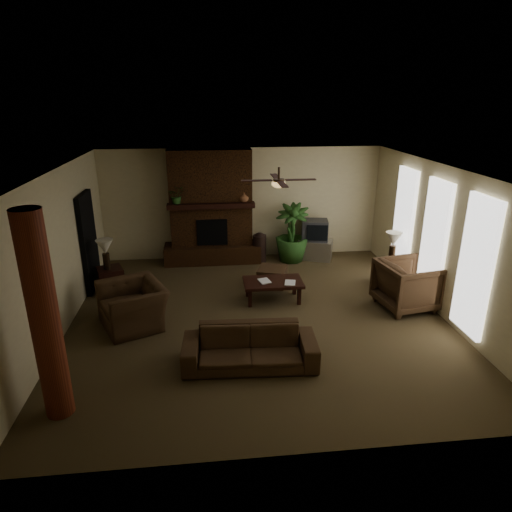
{
  "coord_description": "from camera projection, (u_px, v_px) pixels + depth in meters",
  "views": [
    {
      "loc": [
        -0.89,
        -7.58,
        4.01
      ],
      "look_at": [
        0.0,
        0.4,
        1.1
      ],
      "focal_mm": 31.29,
      "sensor_mm": 36.0,
      "label": 1
    }
  ],
  "objects": [
    {
      "name": "room_shell",
      "position": [
        258.0,
        248.0,
        8.07
      ],
      "size": [
        7.0,
        7.0,
        7.0
      ],
      "color": "brown",
      "rests_on": "ground"
    },
    {
      "name": "fireplace",
      "position": [
        211.0,
        217.0,
        11.08
      ],
      "size": [
        2.4,
        0.7,
        2.8
      ],
      "color": "#442612",
      "rests_on": "ground"
    },
    {
      "name": "windows",
      "position": [
        434.0,
        241.0,
        8.63
      ],
      "size": [
        0.08,
        3.65,
        2.35
      ],
      "color": "white",
      "rests_on": "ground"
    },
    {
      "name": "log_column",
      "position": [
        45.0,
        319.0,
        5.51
      ],
      "size": [
        0.36,
        0.36,
        2.8
      ],
      "primitive_type": "cylinder",
      "color": "maroon",
      "rests_on": "ground"
    },
    {
      "name": "doorway",
      "position": [
        89.0,
        242.0,
        9.51
      ],
      "size": [
        0.1,
        1.0,
        2.1
      ],
      "primitive_type": "cube",
      "color": "black",
      "rests_on": "ground"
    },
    {
      "name": "ceiling_fan",
      "position": [
        279.0,
        182.0,
        8.0
      ],
      "size": [
        1.35,
        1.35,
        0.37
      ],
      "color": "#322316",
      "rests_on": "ceiling"
    },
    {
      "name": "sofa",
      "position": [
        250.0,
        341.0,
        6.91
      ],
      "size": [
        2.11,
        0.72,
        0.81
      ],
      "primitive_type": "imported",
      "rotation": [
        0.0,
        0.0,
        -0.05
      ],
      "color": "#432F1C",
      "rests_on": "ground"
    },
    {
      "name": "armchair_left",
      "position": [
        132.0,
        299.0,
        8.09
      ],
      "size": [
        1.21,
        1.42,
        1.05
      ],
      "primitive_type": "imported",
      "rotation": [
        0.0,
        0.0,
        -1.14
      ],
      "color": "#432F1C",
      "rests_on": "ground"
    },
    {
      "name": "armchair_right",
      "position": [
        408.0,
        283.0,
        8.76
      ],
      "size": [
        1.13,
        1.18,
        1.06
      ],
      "primitive_type": "imported",
      "rotation": [
        0.0,
        0.0,
        1.74
      ],
      "color": "#432F1C",
      "rests_on": "ground"
    },
    {
      "name": "coffee_table",
      "position": [
        273.0,
        284.0,
        9.12
      ],
      "size": [
        1.2,
        0.7,
        0.43
      ],
      "color": "black",
      "rests_on": "ground"
    },
    {
      "name": "ottoman",
      "position": [
        272.0,
        276.0,
        9.93
      ],
      "size": [
        0.76,
        0.76,
        0.4
      ],
      "primitive_type": "cube",
      "rotation": [
        0.0,
        0.0,
        -0.33
      ],
      "color": "#432F1C",
      "rests_on": "ground"
    },
    {
      "name": "tv_stand",
      "position": [
        315.0,
        249.0,
        11.51
      ],
      "size": [
        0.97,
        0.78,
        0.5
      ],
      "primitive_type": "cube",
      "rotation": [
        0.0,
        0.0,
        -0.38
      ],
      "color": "silver",
      "rests_on": "ground"
    },
    {
      "name": "tv",
      "position": [
        315.0,
        230.0,
        11.37
      ],
      "size": [
        0.73,
        0.63,
        0.52
      ],
      "color": "#363638",
      "rests_on": "tv_stand"
    },
    {
      "name": "floor_vase",
      "position": [
        260.0,
        246.0,
        11.23
      ],
      "size": [
        0.34,
        0.34,
        0.77
      ],
      "color": "black",
      "rests_on": "ground"
    },
    {
      "name": "floor_plant",
      "position": [
        291.0,
        245.0,
        11.32
      ],
      "size": [
        1.22,
        1.65,
        0.82
      ],
      "primitive_type": "imported",
      "rotation": [
        0.0,
        0.0,
        -0.3
      ],
      "color": "#2B5622",
      "rests_on": "ground"
    },
    {
      "name": "side_table_left",
      "position": [
        111.0,
        280.0,
        9.53
      ],
      "size": [
        0.65,
        0.65,
        0.55
      ],
      "primitive_type": "cube",
      "rotation": [
        0.0,
        0.0,
        0.37
      ],
      "color": "black",
      "rests_on": "ground"
    },
    {
      "name": "lamp_left",
      "position": [
        105.0,
        249.0,
        9.24
      ],
      "size": [
        0.42,
        0.42,
        0.65
      ],
      "color": "#322316",
      "rests_on": "side_table_left"
    },
    {
      "name": "side_table_right",
      "position": [
        389.0,
        273.0,
        9.94
      ],
      "size": [
        0.61,
        0.61,
        0.55
      ],
      "primitive_type": "cube",
      "rotation": [
        0.0,
        0.0,
        -0.25
      ],
      "color": "black",
      "rests_on": "ground"
    },
    {
      "name": "lamp_right",
      "position": [
        393.0,
        241.0,
        9.73
      ],
      "size": [
        0.45,
        0.45,
        0.65
      ],
      "color": "#322316",
      "rests_on": "side_table_right"
    },
    {
      "name": "mantel_plant",
      "position": [
        177.0,
        197.0,
        10.6
      ],
      "size": [
        0.41,
        0.45,
        0.33
      ],
      "primitive_type": "imported",
      "rotation": [
        0.0,
        0.0,
        0.08
      ],
      "color": "#2B5622",
      "rests_on": "fireplace"
    },
    {
      "name": "mantel_vase",
      "position": [
        244.0,
        197.0,
        10.79
      ],
      "size": [
        0.26,
        0.27,
        0.22
      ],
      "primitive_type": "imported",
      "rotation": [
        0.0,
        0.0,
        -0.19
      ],
      "color": "brown",
      "rests_on": "fireplace"
    },
    {
      "name": "book_a",
      "position": [
        259.0,
        276.0,
        8.98
      ],
      "size": [
        0.22,
        0.08,
        0.29
      ],
      "primitive_type": "imported",
      "rotation": [
        0.0,
        0.0,
        0.24
      ],
      "color": "#999999",
      "rests_on": "coffee_table"
    },
    {
      "name": "book_b",
      "position": [
        285.0,
        276.0,
        8.95
      ],
      "size": [
        0.21,
        0.07,
        0.29
      ],
      "primitive_type": "imported",
      "rotation": [
        0.0,
        0.0,
        -0.23
      ],
      "color": "#999999",
      "rests_on": "coffee_table"
    }
  ]
}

